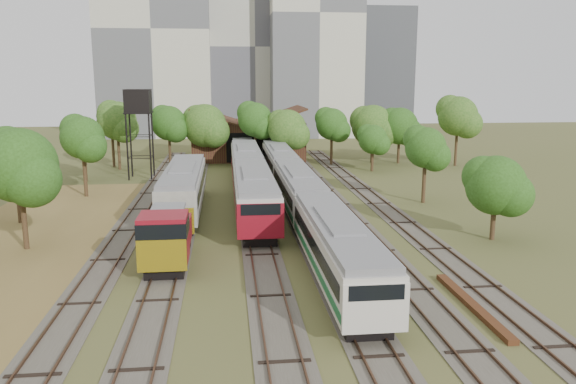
{
  "coord_description": "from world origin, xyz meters",
  "views": [
    {
      "loc": [
        -4.21,
        -25.33,
        11.54
      ],
      "look_at": [
        0.73,
        19.29,
        2.5
      ],
      "focal_mm": 35.0,
      "sensor_mm": 36.0,
      "label": 1
    }
  ],
  "objects": [
    {
      "name": "tracks",
      "position": [
        -0.67,
        25.0,
        0.04
      ],
      "size": [
        24.6,
        80.0,
        0.19
      ],
      "color": "#4C473D",
      "rests_on": "ground"
    },
    {
      "name": "tree_band_left",
      "position": [
        -19.76,
        18.98,
        5.64
      ],
      "size": [
        8.5,
        64.32,
        8.4
      ],
      "color": "#382616",
      "rests_on": "ground"
    },
    {
      "name": "maintenance_shed",
      "position": [
        -1.0,
        57.98,
        2.91
      ],
      "size": [
        16.45,
        11.55,
        7.58
      ],
      "color": "#3B1A15",
      "rests_on": "ground"
    },
    {
      "name": "railcar_green_set",
      "position": [
        2.0,
        22.58,
        1.92
      ],
      "size": [
        2.94,
        52.07,
        3.63
      ],
      "color": "black",
      "rests_on": "ground"
    },
    {
      "name": "water_tower",
      "position": [
        -14.26,
        41.85,
        8.78
      ],
      "size": [
        3.01,
        3.01,
        10.42
      ],
      "color": "black",
      "rests_on": "ground"
    },
    {
      "name": "tower_far_right",
      "position": [
        34.0,
        110.0,
        14.0
      ],
      "size": [
        12.0,
        12.0,
        28.0
      ],
      "primitive_type": "cube",
      "color": "#3F4146",
      "rests_on": "ground"
    },
    {
      "name": "tower_left",
      "position": [
        -18.0,
        95.0,
        21.0
      ],
      "size": [
        22.0,
        16.0,
        42.0
      ],
      "primitive_type": "cube",
      "color": "beige",
      "rests_on": "ground"
    },
    {
      "name": "old_grey_coach",
      "position": [
        -8.0,
        23.85,
        2.17
      ],
      "size": [
        3.21,
        18.0,
        3.98
      ],
      "color": "black",
      "rests_on": "ground"
    },
    {
      "name": "tree_band_far",
      "position": [
        5.06,
        50.21,
        5.63
      ],
      "size": [
        49.84,
        11.09,
        9.35
      ],
      "color": "#382616",
      "rests_on": "ground"
    },
    {
      "name": "railcar_red_set",
      "position": [
        -2.0,
        28.65,
        2.12
      ],
      "size": [
        3.23,
        34.58,
        4.0
      ],
      "color": "black",
      "rests_on": "ground"
    },
    {
      "name": "ground",
      "position": [
        0.0,
        0.0,
        0.0
      ],
      "size": [
        240.0,
        240.0,
        0.0
      ],
      "primitive_type": "plane",
      "color": "#475123",
      "rests_on": "ground"
    },
    {
      "name": "shunter_locomotive",
      "position": [
        -8.0,
        8.92,
        1.81
      ],
      "size": [
        2.86,
        8.1,
        3.75
      ],
      "color": "black",
      "rests_on": "ground"
    },
    {
      "name": "rail_pile_far",
      "position": [
        8.2,
        0.59,
        0.14
      ],
      "size": [
        0.54,
        8.57,
        0.28
      ],
      "primitive_type": "cube",
      "color": "#512C17",
      "rests_on": "ground"
    },
    {
      "name": "tower_right",
      "position": [
        14.0,
        92.0,
        24.0
      ],
      "size": [
        18.0,
        16.0,
        48.0
      ],
      "primitive_type": "cube",
      "color": "beige",
      "rests_on": "ground"
    },
    {
      "name": "tower_centre",
      "position": [
        2.0,
        100.0,
        18.0
      ],
      "size": [
        20.0,
        18.0,
        36.0
      ],
      "primitive_type": "cube",
      "color": "#ADAB9C",
      "rests_on": "ground"
    },
    {
      "name": "railcar_rear",
      "position": [
        -2.0,
        55.9,
        1.92
      ],
      "size": [
        2.94,
        16.08,
        3.63
      ],
      "color": "black",
      "rests_on": "ground"
    },
    {
      "name": "tree_band_right",
      "position": [
        14.62,
        24.81,
        4.41
      ],
      "size": [
        4.76,
        35.51,
        7.18
      ],
      "color": "#382616",
      "rests_on": "ground"
    }
  ]
}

